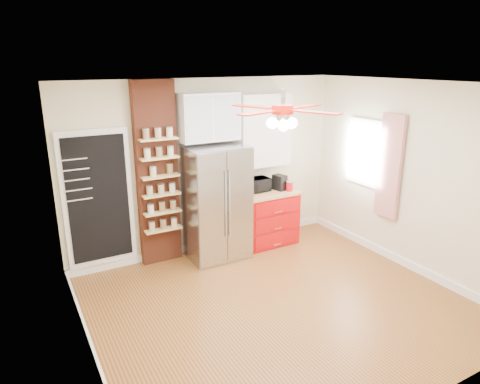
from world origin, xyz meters
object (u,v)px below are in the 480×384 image
coffee_maker (280,182)px  canister_left (289,186)px  toaster_oven (257,185)px  pantry_jar_oats (153,172)px  red_cabinet (267,217)px  ceiling_fan (283,110)px  fridge (216,203)px

coffee_maker → canister_left: coffee_maker is taller
toaster_oven → pantry_jar_oats: size_ratio=2.84×
pantry_jar_oats → canister_left: bearing=-6.7°
toaster_oven → pantry_jar_oats: pantry_jar_oats is taller
red_cabinet → canister_left: canister_left is taller
ceiling_fan → canister_left: size_ratio=9.17×
red_cabinet → pantry_jar_oats: pantry_jar_oats is taller
ceiling_fan → coffee_maker: ceiling_fan is taller
red_cabinet → pantry_jar_oats: 2.12m
fridge → canister_left: fridge is taller
ceiling_fan → pantry_jar_oats: (-0.95, 1.78, -0.98)m
toaster_oven → canister_left: toaster_oven is taller
ceiling_fan → toaster_oven: ceiling_fan is taller
toaster_oven → coffee_maker: size_ratio=1.61×
red_cabinet → pantry_jar_oats: bearing=176.8°
fridge → toaster_oven: fridge is taller
fridge → ceiling_fan: bearing=-88.2°
pantry_jar_oats → red_cabinet: bearing=-3.2°
ceiling_fan → toaster_oven: size_ratio=3.53×
toaster_oven → canister_left: bearing=-29.9°
red_cabinet → toaster_oven: bearing=150.7°
ceiling_fan → red_cabinet: bearing=61.3°
coffee_maker → pantry_jar_oats: 2.13m
fridge → toaster_oven: (0.81, 0.14, 0.13)m
ceiling_fan → toaster_oven: 2.39m
canister_left → coffee_maker: bearing=127.5°
red_cabinet → coffee_maker: 0.61m
fridge → toaster_oven: 0.83m
fridge → ceiling_fan: 2.25m
toaster_oven → coffee_maker: 0.39m
red_cabinet → toaster_oven: toaster_oven is taller
toaster_oven → pantry_jar_oats: 1.77m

